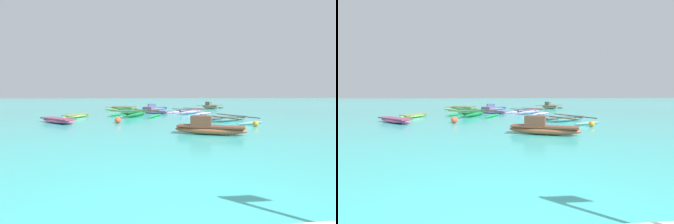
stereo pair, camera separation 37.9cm
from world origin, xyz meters
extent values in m
ellipsoid|color=#A95836|center=(2.49, 8.33, 0.20)|extent=(3.33, 1.85, 0.41)
cube|color=brown|center=(2.49, 8.33, 0.37)|extent=(3.08, 1.73, 0.08)
cube|color=brown|center=(2.10, 8.48, 0.63)|extent=(1.08, 0.89, 0.45)
ellipsoid|color=slate|center=(5.22, 13.19, 0.16)|extent=(3.51, 1.92, 0.33)
cube|color=#445A5A|center=(5.22, 13.19, 0.29)|extent=(3.24, 1.79, 0.08)
cylinder|color=brown|center=(5.97, 13.52, 0.35)|extent=(1.68, 3.62, 0.07)
cylinder|color=brown|center=(4.47, 12.85, 0.35)|extent=(1.68, 3.62, 0.07)
ellipsoid|color=slate|center=(4.41, 14.98, 0.10)|extent=(1.98, 1.04, 0.20)
ellipsoid|color=slate|center=(6.03, 11.39, 0.10)|extent=(1.98, 1.04, 0.20)
ellipsoid|color=#DC548A|center=(-6.10, 13.48, 0.16)|extent=(2.98, 2.74, 0.33)
cube|color=#853B58|center=(-6.10, 13.48, 0.29)|extent=(2.77, 2.55, 0.08)
ellipsoid|color=#80CD60|center=(-3.20, 26.57, 0.16)|extent=(3.39, 2.96, 0.33)
cube|color=#537D41|center=(-3.20, 26.57, 0.29)|extent=(3.13, 2.74, 0.08)
cylinder|color=brown|center=(-2.52, 26.00, 0.35)|extent=(2.35, 2.80, 0.07)
cylinder|color=brown|center=(-3.87, 27.13, 0.35)|extent=(2.35, 2.80, 0.07)
ellipsoid|color=#80CD60|center=(-2.05, 27.95, 0.10)|extent=(1.88, 1.61, 0.20)
ellipsoid|color=#80CD60|center=(-4.35, 25.19, 0.10)|extent=(1.88, 1.61, 0.20)
ellipsoid|color=#1B8C3F|center=(-1.24, 17.51, 0.23)|extent=(2.33, 4.11, 0.47)
cube|color=#1B5A2F|center=(-1.24, 17.51, 0.43)|extent=(2.17, 3.80, 0.08)
cylinder|color=brown|center=(-0.87, 18.37, 0.49)|extent=(3.30, 1.50, 0.07)
cylinder|color=brown|center=(-1.62, 16.64, 0.49)|extent=(3.30, 1.50, 0.07)
ellipsoid|color=#1B8C3F|center=(-2.88, 18.22, 0.10)|extent=(1.35, 2.74, 0.20)
ellipsoid|color=#1B8C3F|center=(0.39, 16.79, 0.10)|extent=(1.35, 2.74, 0.20)
ellipsoid|color=tan|center=(8.13, 26.82, 0.22)|extent=(1.90, 2.34, 0.44)
cube|color=#645C4B|center=(8.13, 26.82, 0.40)|extent=(1.76, 2.16, 0.08)
cube|color=#645C4B|center=(7.95, 27.08, 0.68)|extent=(0.79, 0.84, 0.48)
cylinder|color=brown|center=(8.45, 26.37, 0.46)|extent=(3.35, 2.43, 0.07)
cylinder|color=brown|center=(7.80, 27.28, 0.46)|extent=(3.35, 2.43, 0.07)
ellipsoid|color=tan|center=(9.79, 28.01, 0.10)|extent=(1.00, 1.28, 0.20)
ellipsoid|color=tan|center=(6.47, 25.64, 0.10)|extent=(1.00, 1.28, 0.20)
ellipsoid|color=#C89FD9|center=(3.92, 19.54, 0.22)|extent=(3.27, 3.15, 0.44)
cube|color=slate|center=(3.92, 19.54, 0.40)|extent=(3.03, 2.92, 0.08)
cylinder|color=brown|center=(4.57, 20.16, 0.46)|extent=(2.09, 2.19, 0.07)
cylinder|color=brown|center=(3.27, 18.93, 0.46)|extent=(2.09, 2.19, 0.07)
ellipsoid|color=#C89FD9|center=(2.90, 20.61, 0.10)|extent=(2.08, 1.99, 0.20)
ellipsoid|color=#C89FD9|center=(4.94, 18.47, 0.10)|extent=(2.08, 1.99, 0.20)
ellipsoid|color=#7688E3|center=(0.82, 25.12, 0.18)|extent=(3.27, 1.25, 0.36)
cube|color=#4D5789|center=(0.82, 25.12, 0.32)|extent=(3.01, 1.17, 0.08)
cube|color=#4D5789|center=(0.43, 25.02, 0.56)|extent=(0.98, 0.63, 0.39)
ellipsoid|color=#CBDA66|center=(-5.93, 17.03, 0.14)|extent=(1.85, 2.89, 0.28)
cube|color=olive|center=(-5.93, 17.03, 0.24)|extent=(1.72, 2.67, 0.08)
ellipsoid|color=#CA85C3|center=(0.36, 20.43, 0.15)|extent=(3.43, 3.17, 0.30)
cube|color=slate|center=(0.36, 20.43, 0.26)|extent=(3.18, 2.94, 0.08)
cube|color=slate|center=(0.00, 20.76, 0.46)|extent=(1.25, 1.21, 0.33)
sphere|color=orange|center=(5.84, 10.52, 0.16)|extent=(0.33, 0.33, 0.33)
sphere|color=#E54C2D|center=(-2.21, 12.94, 0.21)|extent=(0.42, 0.42, 0.42)
camera|label=1|loc=(-0.57, -1.66, 1.83)|focal=24.00mm
camera|label=2|loc=(-0.19, -1.70, 1.83)|focal=24.00mm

